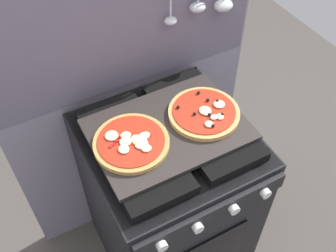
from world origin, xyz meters
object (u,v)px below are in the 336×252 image
baking_tray (168,129)px  pizza_right (204,113)px  stove (168,199)px  pizza_left (131,142)px

baking_tray → pizza_right: bearing=-2.5°
baking_tray → pizza_right: (0.15, -0.01, 0.02)m
stove → baking_tray: size_ratio=1.67×
pizza_left → pizza_right: pizza_right is taller
baking_tray → pizza_left: 0.15m
stove → pizza_left: (-0.14, -0.01, 0.48)m
pizza_left → pizza_right: 0.29m
pizza_left → baking_tray: bearing=3.2°
stove → baking_tray: bearing=90.0°
baking_tray → pizza_left: bearing=-176.8°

